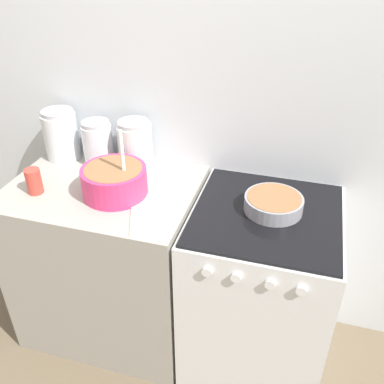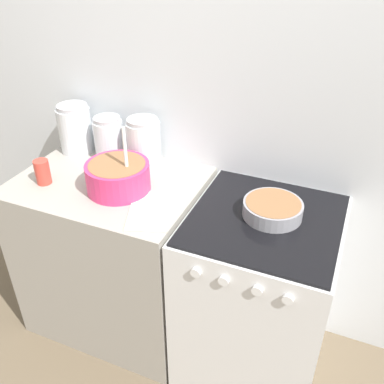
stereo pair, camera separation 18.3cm
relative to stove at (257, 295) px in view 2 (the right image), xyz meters
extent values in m
cube|color=silver|center=(-0.33, 0.35, 0.76)|extent=(4.72, 0.05, 2.40)
cube|color=#9E998E|center=(-0.76, 0.00, 0.00)|extent=(0.86, 0.64, 0.89)
cube|color=silver|center=(0.00, 0.00, -0.01)|extent=(0.63, 0.64, 0.88)
cube|color=black|center=(0.00, 0.00, 0.44)|extent=(0.61, 0.62, 0.01)
cylinder|color=white|center=(-0.17, -0.33, 0.36)|extent=(0.04, 0.02, 0.04)
cylinder|color=white|center=(-0.06, -0.33, 0.36)|extent=(0.04, 0.02, 0.04)
cylinder|color=white|center=(0.06, -0.33, 0.36)|extent=(0.04, 0.02, 0.04)
cylinder|color=white|center=(0.17, -0.33, 0.36)|extent=(0.04, 0.02, 0.04)
cylinder|color=#E0336B|center=(-0.67, -0.04, 0.51)|extent=(0.29, 0.29, 0.13)
cylinder|color=#8C603D|center=(-0.67, -0.04, 0.54)|extent=(0.25, 0.25, 0.07)
cylinder|color=white|center=(-0.62, -0.04, 0.61)|extent=(0.02, 0.02, 0.30)
cylinder|color=gray|center=(0.02, 0.03, 0.48)|extent=(0.25, 0.25, 0.06)
cylinder|color=#8C603D|center=(0.02, 0.03, 0.48)|extent=(0.23, 0.23, 0.05)
cylinder|color=silver|center=(-1.08, 0.22, 0.56)|extent=(0.17, 0.17, 0.23)
cylinder|color=silver|center=(-1.08, 0.22, 0.51)|extent=(0.15, 0.15, 0.14)
cylinder|color=#B2B2B7|center=(-1.08, 0.22, 0.69)|extent=(0.15, 0.15, 0.02)
cylinder|color=silver|center=(-0.88, 0.22, 0.54)|extent=(0.15, 0.15, 0.20)
cylinder|color=red|center=(-0.88, 0.22, 0.50)|extent=(0.13, 0.13, 0.12)
cylinder|color=#B2B2B7|center=(-0.88, 0.22, 0.65)|extent=(0.13, 0.13, 0.02)
cylinder|color=silver|center=(-0.68, 0.22, 0.56)|extent=(0.17, 0.17, 0.22)
cylinder|color=white|center=(-0.68, 0.22, 0.51)|extent=(0.15, 0.15, 0.13)
cylinder|color=#B2B2B7|center=(-0.68, 0.22, 0.68)|extent=(0.15, 0.15, 0.02)
cylinder|color=#CC3F33|center=(-1.02, -0.13, 0.50)|extent=(0.07, 0.07, 0.12)
cube|color=beige|center=(-0.46, -0.14, 0.45)|extent=(0.26, 0.34, 0.01)
camera|label=1|loc=(0.10, -1.49, 1.48)|focal=40.00mm
camera|label=2|loc=(0.28, -1.43, 1.48)|focal=40.00mm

